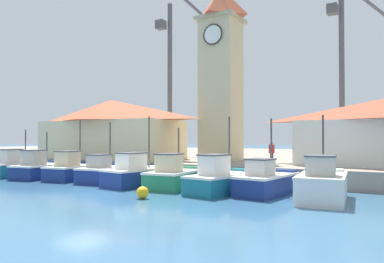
{
  "coord_description": "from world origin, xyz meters",
  "views": [
    {
      "loc": [
        14.96,
        -14.39,
        3.01
      ],
      "look_at": [
        0.86,
        10.12,
        3.5
      ],
      "focal_mm": 35.0,
      "sensor_mm": 36.0,
      "label": 1
    }
  ],
  "objects_px": {
    "fishing_boat_left_inner": "(74,170)",
    "fishing_boat_mid_right": "(174,176)",
    "dock_worker_near_tower": "(272,153)",
    "fishing_boat_mid_left": "(105,172)",
    "port_crane_near": "(172,92)",
    "fishing_boat_left_outer": "(41,169)",
    "mooring_buoy": "(143,193)",
    "fishing_boat_far_right": "(322,185)",
    "clock_tower": "(221,69)",
    "fishing_boat_far_left": "(18,167)",
    "fishing_boat_right_outer": "(267,182)",
    "fishing_boat_right_inner": "(222,180)",
    "fishing_boat_center": "(141,174)",
    "warehouse_left": "(111,128)",
    "port_crane_far": "(344,88)"
  },
  "relations": [
    {
      "from": "fishing_boat_left_inner",
      "to": "fishing_boat_mid_right",
      "type": "bearing_deg",
      "value": -1.97
    },
    {
      "from": "dock_worker_near_tower",
      "to": "fishing_boat_mid_left",
      "type": "bearing_deg",
      "value": -154.09
    },
    {
      "from": "port_crane_near",
      "to": "fishing_boat_left_outer",
      "type": "bearing_deg",
      "value": -89.11
    },
    {
      "from": "mooring_buoy",
      "to": "fishing_boat_left_inner",
      "type": "bearing_deg",
      "value": 155.19
    },
    {
      "from": "fishing_boat_far_right",
      "to": "port_crane_near",
      "type": "relative_size",
      "value": 0.23
    },
    {
      "from": "fishing_boat_far_right",
      "to": "mooring_buoy",
      "type": "distance_m",
      "value": 8.68
    },
    {
      "from": "fishing_boat_mid_left",
      "to": "clock_tower",
      "type": "relative_size",
      "value": 0.27
    },
    {
      "from": "fishing_boat_far_right",
      "to": "fishing_boat_left_outer",
      "type": "bearing_deg",
      "value": 179.68
    },
    {
      "from": "fishing_boat_far_left",
      "to": "fishing_boat_left_outer",
      "type": "bearing_deg",
      "value": -2.69
    },
    {
      "from": "fishing_boat_left_outer",
      "to": "fishing_boat_right_outer",
      "type": "relative_size",
      "value": 1.02
    },
    {
      "from": "fishing_boat_right_inner",
      "to": "fishing_boat_right_outer",
      "type": "distance_m",
      "value": 2.39
    },
    {
      "from": "fishing_boat_center",
      "to": "fishing_boat_far_right",
      "type": "xyz_separation_m",
      "value": [
        11.16,
        -0.45,
        0.07
      ]
    },
    {
      "from": "fishing_boat_left_outer",
      "to": "fishing_boat_right_inner",
      "type": "distance_m",
      "value": 15.03
    },
    {
      "from": "fishing_boat_left_inner",
      "to": "fishing_boat_mid_left",
      "type": "bearing_deg",
      "value": -1.81
    },
    {
      "from": "fishing_boat_far_left",
      "to": "warehouse_left",
      "type": "height_order",
      "value": "warehouse_left"
    },
    {
      "from": "fishing_boat_far_right",
      "to": "port_crane_far",
      "type": "relative_size",
      "value": 0.26
    },
    {
      "from": "fishing_boat_right_inner",
      "to": "clock_tower",
      "type": "distance_m",
      "value": 12.98
    },
    {
      "from": "fishing_boat_center",
      "to": "fishing_boat_far_right",
      "type": "bearing_deg",
      "value": -2.31
    },
    {
      "from": "fishing_boat_left_inner",
      "to": "fishing_boat_mid_left",
      "type": "relative_size",
      "value": 1.14
    },
    {
      "from": "fishing_boat_left_inner",
      "to": "port_crane_near",
      "type": "bearing_deg",
      "value": 100.04
    },
    {
      "from": "fishing_boat_right_inner",
      "to": "fishing_boat_mid_left",
      "type": "bearing_deg",
      "value": 176.54
    },
    {
      "from": "clock_tower",
      "to": "fishing_boat_mid_left",
      "type": "bearing_deg",
      "value": -118.16
    },
    {
      "from": "port_crane_near",
      "to": "dock_worker_near_tower",
      "type": "distance_m",
      "value": 21.92
    },
    {
      "from": "fishing_boat_center",
      "to": "warehouse_left",
      "type": "distance_m",
      "value": 11.49
    },
    {
      "from": "fishing_boat_right_inner",
      "to": "fishing_boat_right_outer",
      "type": "height_order",
      "value": "fishing_boat_right_inner"
    },
    {
      "from": "fishing_boat_center",
      "to": "port_crane_far",
      "type": "height_order",
      "value": "port_crane_far"
    },
    {
      "from": "port_crane_far",
      "to": "mooring_buoy",
      "type": "bearing_deg",
      "value": -102.57
    },
    {
      "from": "fishing_boat_mid_left",
      "to": "fishing_boat_center",
      "type": "xyz_separation_m",
      "value": [
        3.19,
        -0.17,
        0.05
      ]
    },
    {
      "from": "fishing_boat_right_inner",
      "to": "mooring_buoy",
      "type": "height_order",
      "value": "fishing_boat_right_inner"
    },
    {
      "from": "fishing_boat_far_left",
      "to": "fishing_boat_mid_right",
      "type": "bearing_deg",
      "value": 0.69
    },
    {
      "from": "fishing_boat_far_left",
      "to": "mooring_buoy",
      "type": "bearing_deg",
      "value": -14.5
    },
    {
      "from": "clock_tower",
      "to": "fishing_boat_far_right",
      "type": "bearing_deg",
      "value": -43.62
    },
    {
      "from": "port_crane_near",
      "to": "dock_worker_near_tower",
      "type": "xyz_separation_m",
      "value": [
        16.35,
        -13.1,
        -6.41
      ]
    },
    {
      "from": "fishing_boat_mid_right",
      "to": "port_crane_near",
      "type": "height_order",
      "value": "port_crane_near"
    },
    {
      "from": "fishing_boat_right_inner",
      "to": "clock_tower",
      "type": "height_order",
      "value": "clock_tower"
    },
    {
      "from": "dock_worker_near_tower",
      "to": "port_crane_far",
      "type": "bearing_deg",
      "value": 82.45
    },
    {
      "from": "fishing_boat_left_outer",
      "to": "port_crane_far",
      "type": "relative_size",
      "value": 0.27
    },
    {
      "from": "fishing_boat_far_left",
      "to": "fishing_boat_far_right",
      "type": "height_order",
      "value": "fishing_boat_far_right"
    },
    {
      "from": "fishing_boat_left_outer",
      "to": "port_crane_far",
      "type": "height_order",
      "value": "port_crane_far"
    },
    {
      "from": "fishing_boat_mid_left",
      "to": "fishing_boat_far_right",
      "type": "xyz_separation_m",
      "value": [
        14.36,
        -0.63,
        0.12
      ]
    },
    {
      "from": "fishing_boat_far_left",
      "to": "fishing_boat_center",
      "type": "relative_size",
      "value": 0.89
    },
    {
      "from": "fishing_boat_mid_right",
      "to": "fishing_boat_far_right",
      "type": "relative_size",
      "value": 0.99
    },
    {
      "from": "fishing_boat_mid_right",
      "to": "port_crane_far",
      "type": "height_order",
      "value": "port_crane_far"
    },
    {
      "from": "fishing_boat_far_right",
      "to": "mooring_buoy",
      "type": "relative_size",
      "value": 7.52
    },
    {
      "from": "dock_worker_near_tower",
      "to": "fishing_boat_center",
      "type": "bearing_deg",
      "value": -143.67
    },
    {
      "from": "fishing_boat_mid_left",
      "to": "port_crane_far",
      "type": "relative_size",
      "value": 0.24
    },
    {
      "from": "clock_tower",
      "to": "fishing_boat_left_inner",
      "type": "bearing_deg",
      "value": -132.01
    },
    {
      "from": "fishing_boat_right_inner",
      "to": "fishing_boat_far_right",
      "type": "relative_size",
      "value": 1.12
    },
    {
      "from": "fishing_boat_center",
      "to": "mooring_buoy",
      "type": "xyz_separation_m",
      "value": [
        3.33,
        -4.16,
        -0.41
      ]
    },
    {
      "from": "fishing_boat_mid_left",
      "to": "dock_worker_near_tower",
      "type": "bearing_deg",
      "value": 25.91
    }
  ]
}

